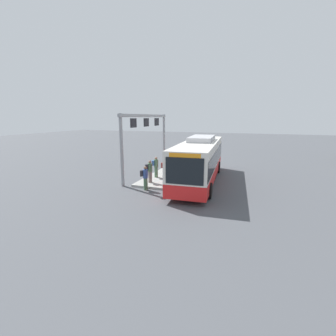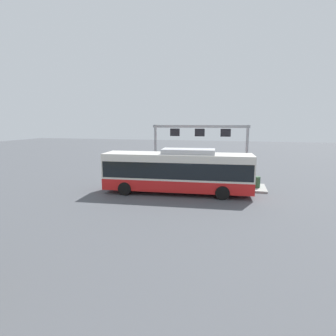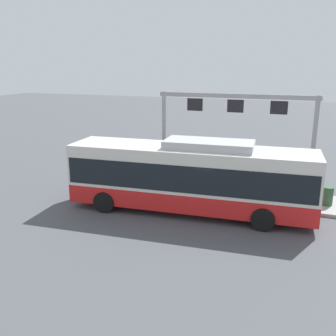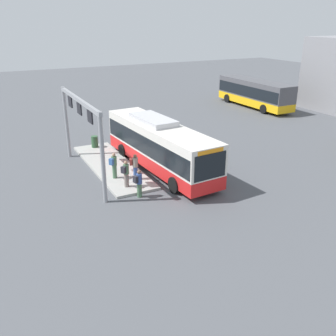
{
  "view_description": "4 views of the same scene",
  "coord_description": "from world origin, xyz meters",
  "px_view_note": "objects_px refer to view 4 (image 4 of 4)",
  "views": [
    {
      "loc": [
        17.79,
        3.84,
        4.94
      ],
      "look_at": [
        2.91,
        -1.54,
        1.55
      ],
      "focal_mm": 25.45,
      "sensor_mm": 36.0,
      "label": 1
    },
    {
      "loc": [
        -4.12,
        19.96,
        5.47
      ],
      "look_at": [
        1.02,
        -1.2,
        1.75
      ],
      "focal_mm": 28.98,
      "sensor_mm": 36.0,
      "label": 2
    },
    {
      "loc": [
        -4.8,
        15.88,
        6.71
      ],
      "look_at": [
        1.66,
        -1.56,
        1.57
      ],
      "focal_mm": 40.1,
      "sensor_mm": 36.0,
      "label": 3
    },
    {
      "loc": [
        21.49,
        -10.41,
        9.59
      ],
      "look_at": [
        3.32,
        -1.06,
        1.41
      ],
      "focal_mm": 39.73,
      "sensor_mm": 36.0,
      "label": 4
    }
  ],
  "objects_px": {
    "person_waiting_near": "(135,166)",
    "person_waiting_far": "(114,165)",
    "person_waiting_mid": "(126,173)",
    "person_boarding": "(139,183)",
    "trash_bin": "(95,142)",
    "bus_background_right": "(255,92)",
    "bus_main": "(159,143)"
  },
  "relations": [
    {
      "from": "bus_main",
      "to": "person_boarding",
      "type": "bearing_deg",
      "value": -44.97
    },
    {
      "from": "bus_main",
      "to": "trash_bin",
      "type": "bearing_deg",
      "value": -159.57
    },
    {
      "from": "bus_background_right",
      "to": "person_waiting_far",
      "type": "distance_m",
      "value": 25.42
    },
    {
      "from": "person_waiting_mid",
      "to": "trash_bin",
      "type": "distance_m",
      "value": 8.23
    },
    {
      "from": "person_waiting_near",
      "to": "person_waiting_far",
      "type": "height_order",
      "value": "same"
    },
    {
      "from": "bus_background_right",
      "to": "trash_bin",
      "type": "relative_size",
      "value": 11.92
    },
    {
      "from": "bus_background_right",
      "to": "trash_bin",
      "type": "distance_m",
      "value": 22.11
    },
    {
      "from": "trash_bin",
      "to": "person_boarding",
      "type": "bearing_deg",
      "value": -1.6
    },
    {
      "from": "person_boarding",
      "to": "trash_bin",
      "type": "distance_m",
      "value": 9.56
    },
    {
      "from": "person_waiting_mid",
      "to": "person_waiting_near",
      "type": "bearing_deg",
      "value": 9.57
    },
    {
      "from": "person_boarding",
      "to": "person_waiting_near",
      "type": "bearing_deg",
      "value": 58.95
    },
    {
      "from": "bus_background_right",
      "to": "bus_main",
      "type": "bearing_deg",
      "value": 124.03
    },
    {
      "from": "person_waiting_mid",
      "to": "person_waiting_far",
      "type": "xyz_separation_m",
      "value": [
        -1.61,
        -0.18,
        0.0
      ]
    },
    {
      "from": "bus_main",
      "to": "person_waiting_mid",
      "type": "relative_size",
      "value": 6.82
    },
    {
      "from": "person_boarding",
      "to": "person_waiting_near",
      "type": "distance_m",
      "value": 2.27
    },
    {
      "from": "bus_background_right",
      "to": "person_waiting_near",
      "type": "xyz_separation_m",
      "value": [
        13.77,
        -20.74,
        -0.73
      ]
    },
    {
      "from": "person_waiting_far",
      "to": "person_waiting_mid",
      "type": "bearing_deg",
      "value": -113.68
    },
    {
      "from": "person_waiting_near",
      "to": "person_waiting_mid",
      "type": "xyz_separation_m",
      "value": [
        0.82,
        -0.92,
        0.0
      ]
    },
    {
      "from": "bus_main",
      "to": "trash_bin",
      "type": "distance_m",
      "value": 6.78
    },
    {
      "from": "person_waiting_near",
      "to": "trash_bin",
      "type": "relative_size",
      "value": 1.86
    },
    {
      "from": "person_boarding",
      "to": "person_waiting_mid",
      "type": "distance_m",
      "value": 1.38
    },
    {
      "from": "trash_bin",
      "to": "bus_background_right",
      "type": "bearing_deg",
      "value": 106.8
    },
    {
      "from": "person_boarding",
      "to": "trash_bin",
      "type": "relative_size",
      "value": 1.86
    },
    {
      "from": "person_waiting_near",
      "to": "bus_background_right",
      "type": "bearing_deg",
      "value": 58.89
    },
    {
      "from": "bus_background_right",
      "to": "person_boarding",
      "type": "height_order",
      "value": "bus_background_right"
    },
    {
      "from": "person_boarding",
      "to": "person_waiting_far",
      "type": "height_order",
      "value": "person_waiting_far"
    },
    {
      "from": "person_waiting_near",
      "to": "person_waiting_mid",
      "type": "bearing_deg",
      "value": -112.89
    },
    {
      "from": "bus_background_right",
      "to": "trash_bin",
      "type": "bearing_deg",
      "value": 106.69
    },
    {
      "from": "bus_background_right",
      "to": "person_boarding",
      "type": "distance_m",
      "value": 26.69
    },
    {
      "from": "person_boarding",
      "to": "bus_background_right",
      "type": "bearing_deg",
      "value": 22.55
    },
    {
      "from": "bus_background_right",
      "to": "person_waiting_near",
      "type": "height_order",
      "value": "bus_background_right"
    },
    {
      "from": "person_boarding",
      "to": "person_waiting_mid",
      "type": "relative_size",
      "value": 1.0
    }
  ]
}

